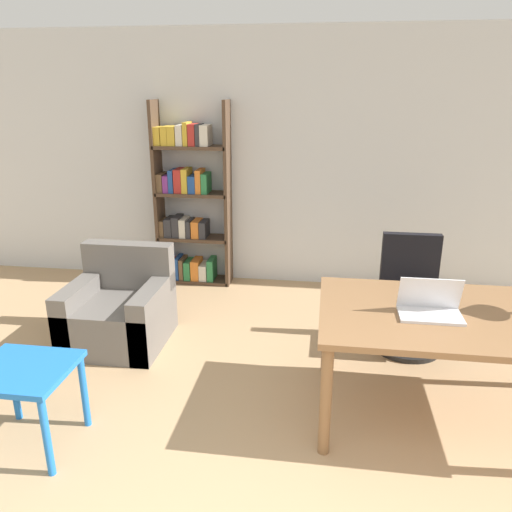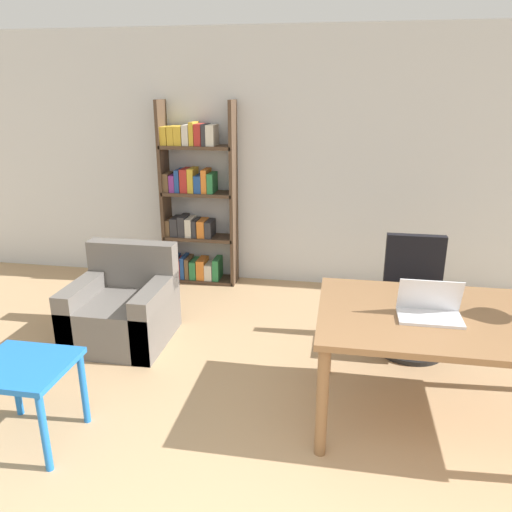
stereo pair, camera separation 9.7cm
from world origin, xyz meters
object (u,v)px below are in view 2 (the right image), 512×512
object	(u,v)px
desk	(450,328)
bookshelf	(195,204)
office_chair	(413,301)
armchair	(123,310)
side_table_blue	(24,377)
laptop	(430,309)

from	to	relation	value
desk	bookshelf	xyz separation A→B (m)	(-2.30, 2.19, 0.21)
office_chair	armchair	bearing A→B (deg)	-173.21
office_chair	armchair	xyz separation A→B (m)	(-2.44, -0.29, -0.15)
side_table_blue	bookshelf	world-z (taller)	bookshelf
laptop	armchair	size ratio (longest dim) A/B	0.47
bookshelf	laptop	bearing A→B (deg)	-46.10
side_table_blue	desk	bearing A→B (deg)	14.33
desk	side_table_blue	distance (m)	2.63
side_table_blue	armchair	xyz separation A→B (m)	(0.01, 1.36, -0.18)
desk	armchair	bearing A→B (deg)	164.25
office_chair	side_table_blue	world-z (taller)	office_chair
desk	side_table_blue	size ratio (longest dim) A/B	2.94
desk	side_table_blue	bearing A→B (deg)	-165.67
bookshelf	office_chair	bearing A→B (deg)	-28.18
desk	laptop	world-z (taller)	laptop
office_chair	bookshelf	bearing A→B (deg)	151.82
desk	bookshelf	size ratio (longest dim) A/B	0.83
office_chair	desk	bearing A→B (deg)	-85.27
laptop	armchair	distance (m)	2.56
laptop	bookshelf	world-z (taller)	bookshelf
laptop	side_table_blue	world-z (taller)	laptop
desk	armchair	world-z (taller)	armchair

